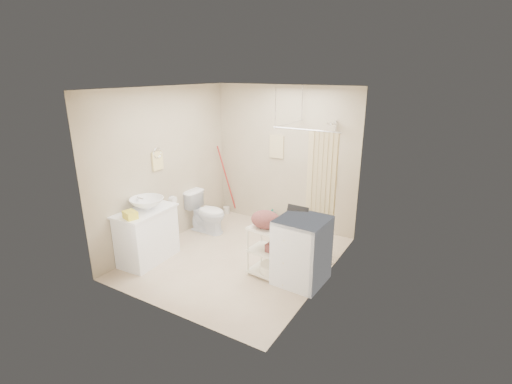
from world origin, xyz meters
TOP-DOWN VIEW (x-y plane):
  - floor at (0.00, 0.00)m, footprint 3.20×3.20m
  - ceiling at (0.00, 0.00)m, footprint 2.80×3.20m
  - wall_back at (0.00, 1.60)m, footprint 2.80×0.04m
  - wall_front at (0.00, -1.60)m, footprint 2.80×0.04m
  - wall_left at (-1.40, 0.00)m, footprint 0.04×3.20m
  - wall_right at (1.40, 0.00)m, footprint 0.04×3.20m
  - vanity at (-1.16, -0.76)m, footprint 0.58×0.97m
  - sink at (-1.15, -0.71)m, footprint 0.60×0.60m
  - counter_basket at (-1.08, -1.10)m, footprint 0.23×0.20m
  - floor_basket at (-1.00, -1.00)m, footprint 0.27×0.24m
  - toilet at (-1.04, 0.57)m, footprint 0.74×0.42m
  - mop at (-1.25, 1.50)m, footprint 0.15×0.15m
  - potted_plant_a at (-0.15, 1.40)m, footprint 0.18×0.13m
  - potted_plant_b at (0.19, 1.40)m, footprint 0.21×0.18m
  - hanging_towel at (-0.15, 1.58)m, footprint 0.28×0.03m
  - towel_ring at (-1.38, -0.20)m, footprint 0.04×0.22m
  - tp_holder at (-1.36, 0.05)m, footprint 0.08×0.12m
  - shower at (0.85, 1.05)m, footprint 1.10×1.10m
  - shampoo_bottle_a at (0.64, 1.52)m, footprint 0.11×0.11m
  - shampoo_bottle_b at (0.73, 1.52)m, footprint 0.08×0.08m
  - washing_machine at (1.14, -0.11)m, footprint 0.67×0.69m
  - laundry_rack at (0.73, -0.22)m, footprint 0.68×0.44m
  - ironing_board at (0.94, -0.03)m, footprint 0.31×0.18m

SIDE VIEW (x-z plane):
  - floor at x=0.00m, z-range 0.00..0.00m
  - floor_basket at x=-1.00m, z-range 0.00..0.13m
  - potted_plant_a at x=-0.15m, z-range 0.00..0.32m
  - potted_plant_b at x=0.19m, z-range 0.00..0.33m
  - toilet at x=-1.04m, z-range 0.00..0.75m
  - vanity at x=-1.16m, z-range 0.00..0.83m
  - laundry_rack at x=0.73m, z-range 0.00..0.89m
  - washing_machine at x=1.14m, z-range 0.00..0.94m
  - ironing_board at x=0.94m, z-range 0.00..1.06m
  - mop at x=-1.25m, z-range 0.00..1.42m
  - tp_holder at x=-1.36m, z-range 0.65..0.79m
  - counter_basket at x=-1.08m, z-range 0.83..0.94m
  - sink at x=-1.15m, z-range 0.83..1.01m
  - shower at x=0.85m, z-range 0.00..2.10m
  - wall_back at x=0.00m, z-range 0.00..2.60m
  - wall_front at x=0.00m, z-range 0.00..2.60m
  - wall_left at x=-1.40m, z-range 0.00..2.60m
  - wall_right at x=1.40m, z-range 0.00..2.60m
  - shampoo_bottle_b at x=0.73m, z-range 1.32..1.48m
  - shampoo_bottle_a at x=0.64m, z-range 1.32..1.56m
  - towel_ring at x=-1.38m, z-range 1.30..1.64m
  - hanging_towel at x=-0.15m, z-range 1.29..1.71m
  - ceiling at x=0.00m, z-range 2.58..2.62m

